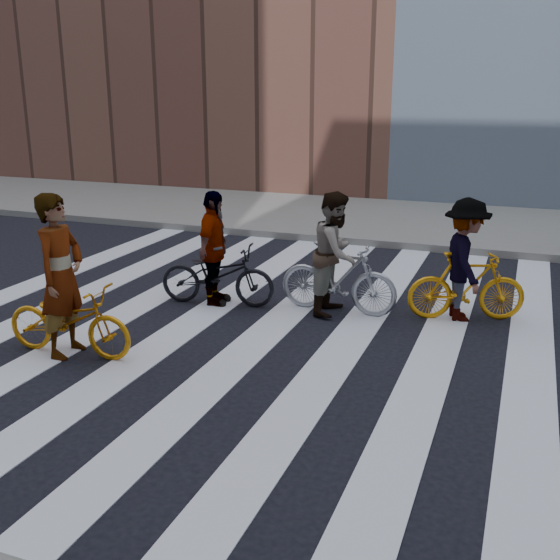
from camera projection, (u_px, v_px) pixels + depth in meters
The scene contains 11 objects.
ground at pixel (236, 322), 9.10m from camera, with size 100.00×100.00×0.00m, color black.
sidewalk_far at pixel (365, 219), 15.80m from camera, with size 100.00×5.00×0.15m, color gray.
zebra_crosswalk at pixel (236, 322), 9.10m from camera, with size 8.25×10.00×0.01m.
bike_yellow_left at pixel (69, 320), 7.90m from camera, with size 0.59×1.68×0.88m, color orange.
bike_silver_mid at pixel (338, 278), 9.36m from camera, with size 0.49×1.72×1.04m, color #A3A5AC.
bike_yellow_right at pixel (467, 286), 9.08m from camera, with size 0.46×1.62×0.97m, color orange.
bike_dark_rear at pixel (217, 275), 9.73m from camera, with size 0.61×1.74×0.91m, color black.
rider_left at pixel (61, 276), 7.76m from camera, with size 0.72×0.47×1.98m, color slate.
rider_mid at pixel (336, 253), 9.28m from camera, with size 0.85×0.66×1.76m, color slate.
rider_right at pixel (465, 260), 8.99m from camera, with size 1.11×0.64×1.71m, color slate.
rider_rear at pixel (214, 249), 9.63m from camera, with size 1.00×0.42×1.71m, color slate.
Camera 1 is at (3.62, -7.78, 3.16)m, focal length 42.00 mm.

